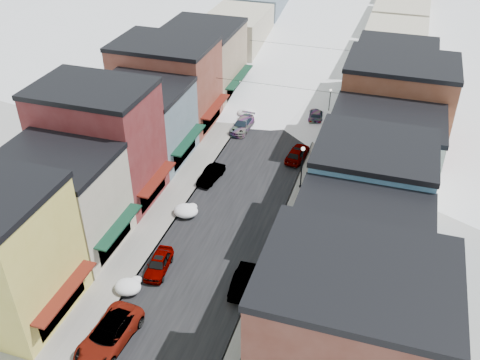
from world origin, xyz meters
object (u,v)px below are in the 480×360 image
Objects in this scene: car_green_sedan at (244,280)px; trash_can at (260,268)px; car_white_suv at (109,335)px; car_silver_sedan at (159,264)px; car_dark_hatch at (211,174)px; streetlamp_near at (302,162)px.

car_green_sedan is 5.02× the size of trash_can.
car_green_sedan is at bearing -113.96° from trash_can.
car_silver_sedan is at bearing 93.15° from car_white_suv.
car_silver_sedan is at bearing -1.60° from car_green_sedan.
car_silver_sedan is at bearing -165.52° from trash_can.
car_dark_hatch is (-0.59, 15.01, -0.03)m from car_silver_sedan.
car_dark_hatch is 0.86× the size of streetlamp_near.
car_dark_hatch is 17.00m from car_green_sedan.
car_white_suv is at bearing -97.31° from car_silver_sedan.
trash_can is 0.19× the size of streetlamp_near.
streetlamp_near is (0.51, 14.21, 2.65)m from trash_can.
car_green_sedan is 2.22m from trash_can.
car_green_sedan is 0.96× the size of streetlamp_near.
car_silver_sedan is (0.17, 8.50, -0.15)m from car_white_suv.
car_dark_hatch reaches higher than trash_can.
car_white_suv reaches higher than car_green_sedan.
car_green_sedan is at bearing -52.61° from car_dark_hatch.
car_green_sedan is at bearing 51.86° from car_white_suv.
car_dark_hatch is at bearing 95.31° from car_white_suv.
trash_can is at bearing 54.74° from car_white_suv.
car_white_suv is 23.51m from car_dark_hatch.
car_white_suv is 1.28× the size of streetlamp_near.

